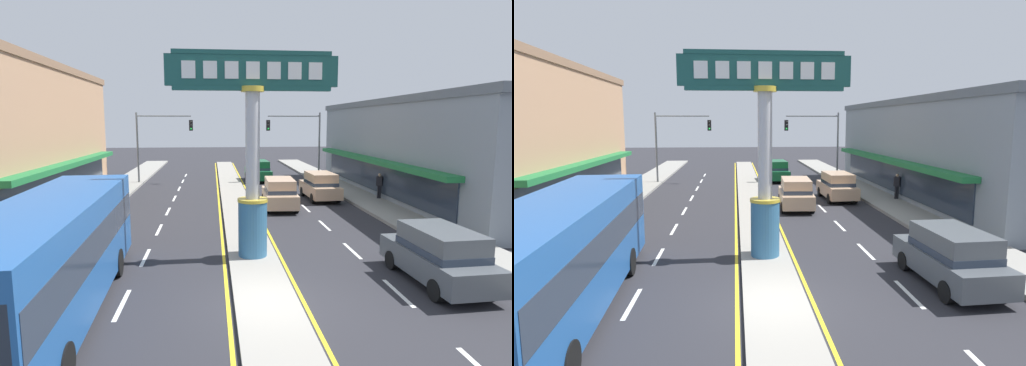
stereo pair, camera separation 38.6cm
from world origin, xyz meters
The scene contains 16 objects.
ground_plane centered at (0.00, 0.00, 0.00)m, with size 160.00×160.00×0.00m, color #28282D.
median_strip centered at (0.00, 18.00, 0.07)m, with size 1.91×52.00×0.14m, color gray.
sidewalk_left centered at (-8.95, 16.00, 0.09)m, with size 2.79×60.00×0.18m, color gray.
sidewalk_right centered at (8.95, 16.00, 0.09)m, with size 2.79×60.00×0.18m, color gray.
lane_markings centered at (0.00, 16.65, 0.00)m, with size 8.65×52.00×0.01m.
district_sign centered at (0.00, 4.22, 4.15)m, with size 6.45×1.18×7.83m.
storefront_right centered at (14.96, 17.37, 3.49)m, with size 10.80×26.37×6.98m.
traffic_light_left_side centered at (-6.19, 25.43, 4.25)m, with size 4.86×0.46×6.20m.
traffic_light_right_side centered at (6.19, 24.85, 4.25)m, with size 4.86×0.46×6.20m.
bus_near_right_lane centered at (-5.90, -0.14, 1.87)m, with size 3.04×11.31×3.26m.
suv_far_right_lane centered at (5.91, 16.52, 0.98)m, with size 2.05×4.65×1.90m.
suv_near_left_lane centered at (2.60, 13.76, 0.98)m, with size 2.14×4.69×1.90m.
suv_mid_left_lane centered at (5.91, 1.06, 0.98)m, with size 2.13×4.68×1.90m.
suv_far_left_oncoming centered at (2.61, 26.18, 0.98)m, with size 2.13×4.68×1.90m.
pedestrian_near_kerb centered at (9.82, 15.62, 1.16)m, with size 0.45×0.42×1.72m.
pedestrian_far_side centered at (-9.40, 9.65, 1.14)m, with size 0.44×0.32×1.69m.
Camera 1 is at (-1.53, -11.69, 5.34)m, focal length 29.41 mm.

